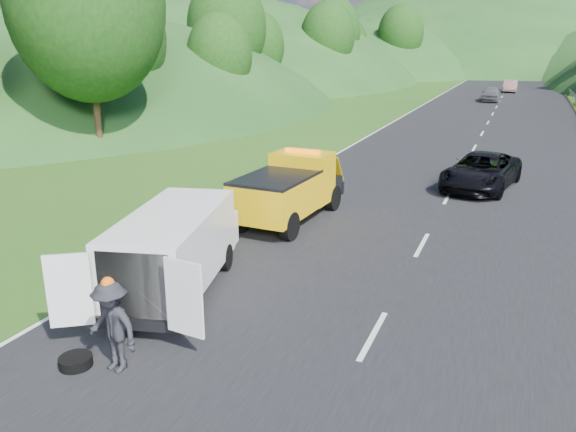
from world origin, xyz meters
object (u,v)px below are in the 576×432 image
at_px(tow_truck, 290,188).
at_px(white_van, 176,246).
at_px(child, 201,259).
at_px(woman, 188,247).
at_px(passing_suv, 479,189).
at_px(suitcase, 139,248).
at_px(spare_tire, 76,367).
at_px(worker, 117,370).

distance_m(tow_truck, white_van, 6.48).
distance_m(tow_truck, child, 4.66).
bearing_deg(woman, child, -146.63).
bearing_deg(passing_suv, woman, -115.02).
height_order(child, suitcase, suitcase).
xyz_separation_m(white_van, child, (-0.57, 2.05, -1.17)).
distance_m(tow_truck, suitcase, 5.68).
relative_size(child, suitcase, 1.72).
bearing_deg(passing_suv, suitcase, -114.99).
relative_size(white_van, passing_suv, 1.18).
xyz_separation_m(woman, child, (0.89, -0.72, 0.00)).
xyz_separation_m(tow_truck, child, (-0.94, -4.42, -1.14)).
distance_m(tow_truck, spare_tire, 10.23).
xyz_separation_m(white_van, woman, (-1.46, 2.77, -1.17)).
xyz_separation_m(worker, passing_suv, (5.21, 17.15, 0.00)).
relative_size(tow_truck, passing_suv, 1.05).
distance_m(child, suitcase, 1.83).
xyz_separation_m(child, passing_suv, (6.69, 11.62, 0.00)).
distance_m(woman, suitcase, 1.52).
bearing_deg(child, white_van, -28.32).
bearing_deg(white_van, worker, -89.57).
height_order(child, spare_tire, child).
relative_size(woman, child, 1.91).
height_order(worker, passing_suv, worker).
bearing_deg(spare_tire, worker, 15.16).
relative_size(worker, passing_suv, 0.34).
relative_size(woman, spare_tire, 2.82).
xyz_separation_m(white_van, spare_tire, (0.13, -3.70, -1.17)).
relative_size(child, passing_suv, 0.17).
distance_m(white_van, suitcase, 2.92).
distance_m(worker, suitcase, 5.97).
distance_m(woman, worker, 6.69).
relative_size(child, spare_tire, 1.47).
height_order(child, passing_suv, passing_suv).
height_order(worker, suitcase, worker).
relative_size(white_van, child, 6.76).
height_order(tow_truck, spare_tire, tow_truck).
relative_size(tow_truck, spare_tire, 8.86).
xyz_separation_m(suitcase, spare_tire, (2.44, -5.24, -0.27)).
height_order(child, worker, worker).
bearing_deg(white_van, spare_tire, -102.08).
bearing_deg(white_van, woman, 103.73).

